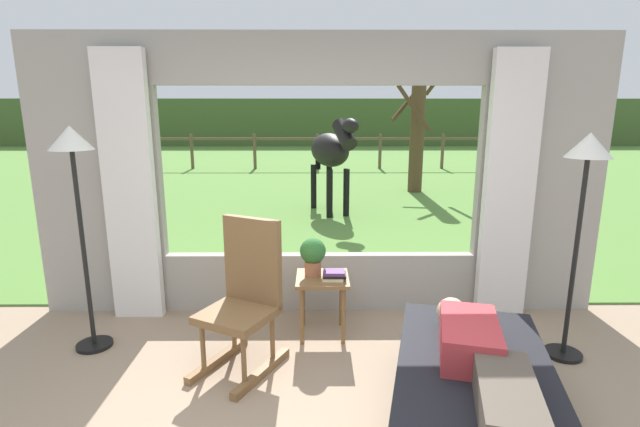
{
  "coord_description": "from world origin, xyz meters",
  "views": [
    {
      "loc": [
        -0.03,
        -1.95,
        1.9
      ],
      "look_at": [
        0.0,
        1.8,
        1.05
      ],
      "focal_mm": 26.01,
      "sensor_mm": 36.0,
      "label": 1
    }
  ],
  "objects_px": {
    "floor_lamp_left": "(74,172)",
    "book_stack": "(334,275)",
    "potted_plant": "(313,254)",
    "floor_lamp_right": "(585,179)",
    "side_table": "(322,287)",
    "pasture_tree": "(417,128)",
    "horse": "(331,151)",
    "rocking_chair": "(245,296)",
    "recliner_sofa": "(473,398)",
    "reclining_person": "(480,356)"
  },
  "relations": [
    {
      "from": "potted_plant",
      "to": "horse",
      "type": "height_order",
      "value": "horse"
    },
    {
      "from": "potted_plant",
      "to": "floor_lamp_right",
      "type": "distance_m",
      "value": 2.14
    },
    {
      "from": "reclining_person",
      "to": "pasture_tree",
      "type": "bearing_deg",
      "value": 94.62
    },
    {
      "from": "floor_lamp_right",
      "to": "pasture_tree",
      "type": "bearing_deg",
      "value": 87.35
    },
    {
      "from": "recliner_sofa",
      "to": "reclining_person",
      "type": "distance_m",
      "value": 0.31
    },
    {
      "from": "side_table",
      "to": "rocking_chair",
      "type": "bearing_deg",
      "value": -141.08
    },
    {
      "from": "reclining_person",
      "to": "book_stack",
      "type": "distance_m",
      "value": 1.46
    },
    {
      "from": "floor_lamp_right",
      "to": "potted_plant",
      "type": "bearing_deg",
      "value": 167.59
    },
    {
      "from": "rocking_chair",
      "to": "floor_lamp_right",
      "type": "xyz_separation_m",
      "value": [
        2.47,
        0.09,
        0.86
      ]
    },
    {
      "from": "floor_lamp_left",
      "to": "pasture_tree",
      "type": "height_order",
      "value": "pasture_tree"
    },
    {
      "from": "book_stack",
      "to": "horse",
      "type": "xyz_separation_m",
      "value": [
        0.12,
        4.75,
        0.6
      ]
    },
    {
      "from": "floor_lamp_left",
      "to": "horse",
      "type": "distance_m",
      "value": 5.32
    },
    {
      "from": "side_table",
      "to": "floor_lamp_right",
      "type": "distance_m",
      "value": 2.16
    },
    {
      "from": "rocking_chair",
      "to": "horse",
      "type": "bearing_deg",
      "value": 108.77
    },
    {
      "from": "reclining_person",
      "to": "book_stack",
      "type": "bearing_deg",
      "value": 136.68
    },
    {
      "from": "recliner_sofa",
      "to": "floor_lamp_left",
      "type": "xyz_separation_m",
      "value": [
        -2.75,
        1.04,
        1.22
      ]
    },
    {
      "from": "side_table",
      "to": "pasture_tree",
      "type": "distance_m",
      "value": 7.36
    },
    {
      "from": "rocking_chair",
      "to": "floor_lamp_left",
      "type": "height_order",
      "value": "floor_lamp_left"
    },
    {
      "from": "rocking_chair",
      "to": "side_table",
      "type": "xyz_separation_m",
      "value": [
        0.58,
        0.47,
        -0.12
      ]
    },
    {
      "from": "book_stack",
      "to": "horse",
      "type": "distance_m",
      "value": 4.78
    },
    {
      "from": "recliner_sofa",
      "to": "pasture_tree",
      "type": "relative_size",
      "value": 0.65
    },
    {
      "from": "side_table",
      "to": "floor_lamp_left",
      "type": "height_order",
      "value": "floor_lamp_left"
    },
    {
      "from": "floor_lamp_left",
      "to": "book_stack",
      "type": "bearing_deg",
      "value": 4.12
    },
    {
      "from": "recliner_sofa",
      "to": "reclining_person",
      "type": "xyz_separation_m",
      "value": [
        -0.0,
        -0.05,
        0.3
      ]
    },
    {
      "from": "reclining_person",
      "to": "floor_lamp_left",
      "type": "relative_size",
      "value": 0.8
    },
    {
      "from": "side_table",
      "to": "floor_lamp_left",
      "type": "xyz_separation_m",
      "value": [
        -1.87,
        -0.2,
        1.01
      ]
    },
    {
      "from": "rocking_chair",
      "to": "floor_lamp_left",
      "type": "distance_m",
      "value": 1.59
    },
    {
      "from": "book_stack",
      "to": "horse",
      "type": "height_order",
      "value": "horse"
    },
    {
      "from": "reclining_person",
      "to": "floor_lamp_left",
      "type": "xyz_separation_m",
      "value": [
        -2.75,
        1.09,
        0.92
      ]
    },
    {
      "from": "rocking_chair",
      "to": "pasture_tree",
      "type": "xyz_separation_m",
      "value": [
        2.81,
        7.4,
        0.93
      ]
    },
    {
      "from": "reclining_person",
      "to": "potted_plant",
      "type": "distance_m",
      "value": 1.67
    },
    {
      "from": "potted_plant",
      "to": "floor_lamp_left",
      "type": "distance_m",
      "value": 1.95
    },
    {
      "from": "reclining_person",
      "to": "rocking_chair",
      "type": "relative_size",
      "value": 1.27
    },
    {
      "from": "rocking_chair",
      "to": "book_stack",
      "type": "height_order",
      "value": "rocking_chair"
    },
    {
      "from": "side_table",
      "to": "book_stack",
      "type": "distance_m",
      "value": 0.18
    },
    {
      "from": "horse",
      "to": "pasture_tree",
      "type": "height_order",
      "value": "pasture_tree"
    },
    {
      "from": "potted_plant",
      "to": "book_stack",
      "type": "distance_m",
      "value": 0.26
    },
    {
      "from": "reclining_person",
      "to": "side_table",
      "type": "height_order",
      "value": "reclining_person"
    },
    {
      "from": "potted_plant",
      "to": "floor_lamp_left",
      "type": "bearing_deg",
      "value": -171.58
    },
    {
      "from": "side_table",
      "to": "pasture_tree",
      "type": "bearing_deg",
      "value": 72.16
    },
    {
      "from": "book_stack",
      "to": "horse",
      "type": "bearing_deg",
      "value": 88.52
    },
    {
      "from": "rocking_chair",
      "to": "potted_plant",
      "type": "bearing_deg",
      "value": 74.14
    },
    {
      "from": "pasture_tree",
      "to": "reclining_person",
      "type": "bearing_deg",
      "value": -99.32
    },
    {
      "from": "floor_lamp_left",
      "to": "floor_lamp_right",
      "type": "height_order",
      "value": "floor_lamp_left"
    },
    {
      "from": "side_table",
      "to": "floor_lamp_right",
      "type": "relative_size",
      "value": 0.3
    },
    {
      "from": "floor_lamp_left",
      "to": "pasture_tree",
      "type": "xyz_separation_m",
      "value": [
        4.1,
        7.14,
        0.03
      ]
    },
    {
      "from": "book_stack",
      "to": "rocking_chair",
      "type": "bearing_deg",
      "value": -149.01
    },
    {
      "from": "potted_plant",
      "to": "horse",
      "type": "relative_size",
      "value": 0.18
    },
    {
      "from": "side_table",
      "to": "recliner_sofa",
      "type": "bearing_deg",
      "value": -54.6
    },
    {
      "from": "floor_lamp_right",
      "to": "reclining_person",
      "type": "bearing_deg",
      "value": -137.81
    }
  ]
}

